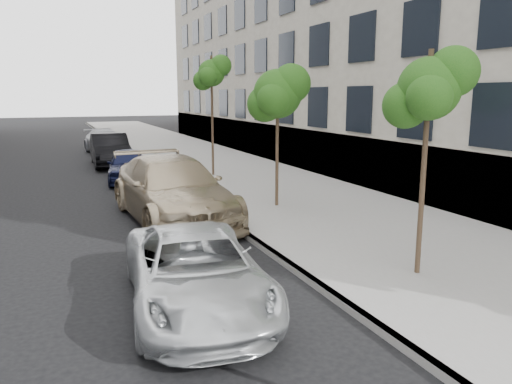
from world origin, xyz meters
TOP-DOWN VIEW (x-y plane):
  - ground at (0.00, 0.00)m, footprint 160.00×160.00m
  - sidewalk at (4.30, 24.00)m, footprint 6.40×72.00m
  - curb at (1.18, 24.00)m, footprint 0.15×72.00m
  - tree_near at (3.23, 1.50)m, footprint 1.54×1.34m
  - tree_mid at (3.23, 8.00)m, footprint 1.79×1.59m
  - tree_far at (3.23, 14.50)m, footprint 1.51×1.31m
  - minivan at (-1.14, 1.89)m, footprint 2.64×4.84m
  - suv at (-0.10, 7.90)m, footprint 2.87×6.31m
  - sedan_blue at (-0.31, 14.95)m, footprint 2.14×4.19m
  - sedan_black at (-0.43, 20.09)m, footprint 1.82×4.92m
  - sedan_rear at (-0.10, 25.62)m, footprint 2.38×5.04m

SIDE VIEW (x-z plane):
  - ground at x=0.00m, z-range 0.00..0.00m
  - sidewalk at x=4.30m, z-range 0.00..0.14m
  - curb at x=1.18m, z-range 0.00..0.14m
  - minivan at x=-1.14m, z-range 0.00..1.29m
  - sedan_blue at x=-0.31m, z-range 0.00..1.37m
  - sedan_rear at x=-0.10m, z-range 0.00..1.42m
  - sedan_black at x=-0.43m, z-range 0.00..1.61m
  - suv at x=-0.10m, z-range 0.00..1.79m
  - tree_mid at x=3.23m, z-range 1.41..5.72m
  - tree_near at x=3.23m, z-range 1.51..5.78m
  - tree_far at x=3.23m, z-range 1.89..6.91m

